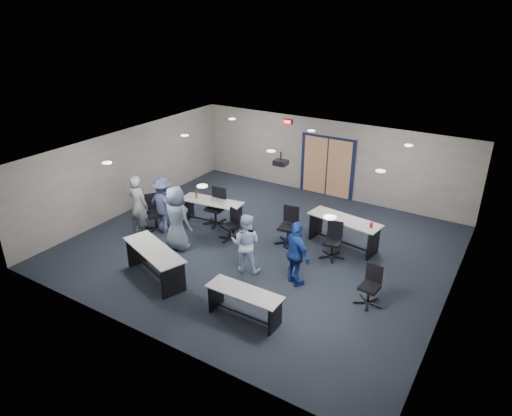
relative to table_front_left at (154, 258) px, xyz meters
The scene contains 25 objects.
floor 3.17m from the table_front_left, 63.73° to the left, with size 10.00×10.00×0.00m, color black.
back_wall 7.47m from the table_front_left, 79.29° to the left, with size 10.00×0.04×2.70m, color slate.
front_wall 2.33m from the table_front_left, 50.95° to the right, with size 10.00×0.04×2.70m, color slate.
left_wall 4.64m from the table_front_left, 142.30° to the left, with size 0.04×9.00×2.70m, color slate.
right_wall 7.01m from the table_front_left, 23.67° to the left, with size 0.04×9.00×2.70m, color slate.
ceiling 3.78m from the table_front_left, 63.73° to the left, with size 10.00×9.00×0.04m, color white.
double_door 7.41m from the table_front_left, 79.23° to the left, with size 2.00×0.07×2.20m.
exit_sign 7.49m from the table_front_left, 91.73° to the left, with size 0.32×0.07×0.18m.
ceiling_projector 4.13m from the table_front_left, 62.98° to the left, with size 0.35×0.32×0.37m.
ceiling_can_lights 3.95m from the table_front_left, 65.63° to the left, with size 6.24×5.74×0.02m, color white, non-canonical shape.
table_front_left is the anchor object (origin of this frame).
table_front_right 2.75m from the table_front_left, ahead, with size 1.71×0.57×0.69m.
table_back_left 3.26m from the table_front_left, 101.40° to the left, with size 2.02×0.87×1.09m.
table_back_right 5.24m from the table_front_left, 50.38° to the left, with size 2.14×0.98×0.98m.
chair_back_a 3.30m from the table_front_left, 99.54° to the left, with size 0.72×0.72×1.15m, color black, non-canonical shape.
chair_back_b 2.70m from the table_front_left, 81.71° to the left, with size 0.58×0.58×0.92m, color black, non-canonical shape.
chair_back_c 3.86m from the table_front_left, 59.80° to the left, with size 0.68×0.68×1.09m, color black, non-canonical shape.
chair_back_d 4.66m from the table_front_left, 44.43° to the left, with size 0.63×0.63×1.00m, color black, non-canonical shape.
chair_loose_left 2.74m from the table_front_left, 132.77° to the left, with size 0.69×0.69×1.10m, color black, non-canonical shape.
chair_loose_right 5.18m from the table_front_left, 19.92° to the left, with size 0.60×0.60×0.95m, color black, non-canonical shape.
person_gray 2.64m from the table_front_left, 142.69° to the left, with size 0.67×0.44×1.83m, color gray.
person_plaid 1.63m from the table_front_left, 110.10° to the left, with size 0.89×0.58×1.83m, color slate.
person_lightblue 2.28m from the table_front_left, 41.31° to the left, with size 0.77×0.60×1.58m, color #C0D4FF.
person_navy 3.48m from the table_front_left, 27.95° to the left, with size 0.98×0.41×1.67m, color navy.
person_back 2.69m from the table_front_left, 127.10° to the left, with size 1.09×0.63×1.69m, color #3C466D.
Camera 1 is at (5.86, -9.73, 6.32)m, focal length 32.00 mm.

